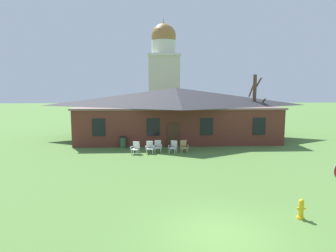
{
  "coord_description": "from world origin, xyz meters",
  "views": [
    {
      "loc": [
        -2.27,
        -9.54,
        4.99
      ],
      "look_at": [
        -1.35,
        9.3,
        2.64
      ],
      "focal_mm": 31.38,
      "sensor_mm": 36.0,
      "label": 1
    }
  ],
  "objects_px": {
    "lawn_chair_left_end": "(158,146)",
    "trash_bin": "(123,142)",
    "lawn_chair_middle": "(173,146)",
    "lawn_chair_right_end": "(184,146)",
    "lawn_chair_by_porch": "(136,148)",
    "fire_hydrant": "(301,209)",
    "lawn_chair_near_door": "(150,147)"
  },
  "relations": [
    {
      "from": "lawn_chair_right_end",
      "to": "trash_bin",
      "type": "bearing_deg",
      "value": 159.01
    },
    {
      "from": "lawn_chair_middle",
      "to": "lawn_chair_right_end",
      "type": "bearing_deg",
      "value": 6.17
    },
    {
      "from": "lawn_chair_by_porch",
      "to": "lawn_chair_near_door",
      "type": "relative_size",
      "value": 1.0
    },
    {
      "from": "lawn_chair_by_porch",
      "to": "fire_hydrant",
      "type": "xyz_separation_m",
      "value": [
        7.11,
        -11.9,
        -0.12
      ]
    },
    {
      "from": "lawn_chair_by_porch",
      "to": "lawn_chair_left_end",
      "type": "distance_m",
      "value": 1.83
    },
    {
      "from": "lawn_chair_left_end",
      "to": "lawn_chair_middle",
      "type": "bearing_deg",
      "value": -9.5
    },
    {
      "from": "lawn_chair_left_end",
      "to": "trash_bin",
      "type": "relative_size",
      "value": 0.98
    },
    {
      "from": "fire_hydrant",
      "to": "trash_bin",
      "type": "distance_m",
      "value": 16.54
    },
    {
      "from": "lawn_chair_left_end",
      "to": "lawn_chair_middle",
      "type": "relative_size",
      "value": 1.0
    },
    {
      "from": "lawn_chair_near_door",
      "to": "fire_hydrant",
      "type": "relative_size",
      "value": 1.21
    },
    {
      "from": "lawn_chair_left_end",
      "to": "trash_bin",
      "type": "xyz_separation_m",
      "value": [
        -2.96,
        1.81,
        -0.0
      ]
    },
    {
      "from": "lawn_chair_middle",
      "to": "lawn_chair_right_end",
      "type": "height_order",
      "value": "same"
    },
    {
      "from": "lawn_chair_middle",
      "to": "lawn_chair_right_end",
      "type": "distance_m",
      "value": 0.85
    },
    {
      "from": "fire_hydrant",
      "to": "lawn_chair_middle",
      "type": "bearing_deg",
      "value": 108.63
    },
    {
      "from": "lawn_chair_by_porch",
      "to": "lawn_chair_left_end",
      "type": "height_order",
      "value": "same"
    },
    {
      "from": "lawn_chair_left_end",
      "to": "trash_bin",
      "type": "bearing_deg",
      "value": 148.46
    },
    {
      "from": "lawn_chair_left_end",
      "to": "lawn_chair_middle",
      "type": "height_order",
      "value": "same"
    },
    {
      "from": "lawn_chair_middle",
      "to": "trash_bin",
      "type": "height_order",
      "value": "trash_bin"
    },
    {
      "from": "lawn_chair_by_porch",
      "to": "fire_hydrant",
      "type": "bearing_deg",
      "value": -59.15
    },
    {
      "from": "lawn_chair_left_end",
      "to": "trash_bin",
      "type": "distance_m",
      "value": 3.47
    },
    {
      "from": "lawn_chair_by_porch",
      "to": "lawn_chair_middle",
      "type": "xyz_separation_m",
      "value": [
        2.97,
        0.38,
        0.0
      ]
    },
    {
      "from": "lawn_chair_middle",
      "to": "trash_bin",
      "type": "distance_m",
      "value": 4.65
    },
    {
      "from": "lawn_chair_middle",
      "to": "lawn_chair_right_end",
      "type": "relative_size",
      "value": 1.0
    },
    {
      "from": "lawn_chair_left_end",
      "to": "fire_hydrant",
      "type": "distance_m",
      "value": 13.58
    },
    {
      "from": "lawn_chair_near_door",
      "to": "lawn_chair_right_end",
      "type": "relative_size",
      "value": 1.0
    },
    {
      "from": "lawn_chair_middle",
      "to": "fire_hydrant",
      "type": "relative_size",
      "value": 1.21
    },
    {
      "from": "lawn_chair_right_end",
      "to": "fire_hydrant",
      "type": "relative_size",
      "value": 1.21
    },
    {
      "from": "lawn_chair_left_end",
      "to": "lawn_chair_middle",
      "type": "distance_m",
      "value": 1.25
    },
    {
      "from": "lawn_chair_right_end",
      "to": "fire_hydrant",
      "type": "xyz_separation_m",
      "value": [
        3.29,
        -12.36,
        -0.12
      ]
    },
    {
      "from": "lawn_chair_near_door",
      "to": "trash_bin",
      "type": "distance_m",
      "value": 3.19
    },
    {
      "from": "fire_hydrant",
      "to": "lawn_chair_right_end",
      "type": "bearing_deg",
      "value": 104.92
    },
    {
      "from": "fire_hydrant",
      "to": "trash_bin",
      "type": "height_order",
      "value": "trash_bin"
    }
  ]
}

